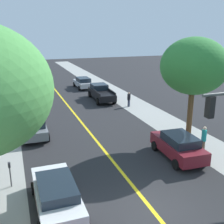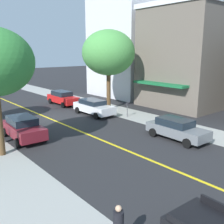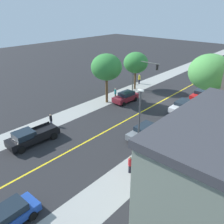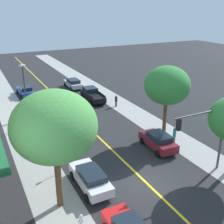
# 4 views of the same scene
# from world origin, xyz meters

# --- Properties ---
(ground_plane) EXTENTS (140.00, 140.00, 0.00)m
(ground_plane) POSITION_xyz_m (0.00, 0.00, 0.00)
(ground_plane) COLOR #262628
(sidewalk_left) EXTENTS (3.41, 126.00, 0.01)m
(sidewalk_left) POSITION_xyz_m (-7.03, 0.00, 0.00)
(sidewalk_left) COLOR #9E9E99
(sidewalk_left) RESTS_ON ground
(road_centerline_stripe) EXTENTS (0.20, 126.00, 0.00)m
(road_centerline_stripe) POSITION_xyz_m (0.00, 0.00, 0.00)
(road_centerline_stripe) COLOR yellow
(road_centerline_stripe) RESTS_ON ground
(pale_office_building) EXTENTS (9.46, 9.49, 14.82)m
(pale_office_building) POSITION_xyz_m (-15.66, -5.08, 7.43)
(pale_office_building) COLOR silver
(pale_office_building) RESTS_ON ground
(brick_apartment_block) EXTENTS (11.15, 8.73, 11.07)m
(brick_apartment_block) POSITION_xyz_m (-15.65, 4.68, 5.55)
(brick_apartment_block) COLOR #665B51
(brick_apartment_block) RESTS_ON ground
(street_tree_left_near) EXTENTS (5.48, 5.48, 8.32)m
(street_tree_left_near) POSITION_xyz_m (-6.79, 0.59, 5.96)
(street_tree_left_near) COLOR brown
(street_tree_left_near) RESTS_ON ground
(fire_hydrant) EXTENTS (0.44, 0.24, 0.84)m
(fire_hydrant) POSITION_xyz_m (-6.19, -1.90, 0.42)
(fire_hydrant) COLOR silver
(fire_hydrant) RESTS_ON ground
(parking_meter) EXTENTS (0.12, 0.18, 1.39)m
(parking_meter) POSITION_xyz_m (-6.04, 4.31, 0.91)
(parking_meter) COLOR #4C4C51
(parking_meter) RESTS_ON ground
(red_sedan_left_curb) EXTENTS (1.98, 4.68, 1.59)m
(red_sedan_left_curb) POSITION_xyz_m (-4.23, -4.74, 0.83)
(red_sedan_left_curb) COLOR red
(red_sedan_left_curb) RESTS_ON ground
(grey_sedan_left_curb) EXTENTS (2.06, 4.54, 1.49)m
(grey_sedan_left_curb) POSITION_xyz_m (-4.22, 11.35, 0.78)
(grey_sedan_left_curb) COLOR slate
(grey_sedan_left_curb) RESTS_ON ground
(white_sedan_left_curb) EXTENTS (2.03, 4.77, 1.49)m
(white_sedan_left_curb) POSITION_xyz_m (-4.08, 1.56, 0.79)
(white_sedan_left_curb) COLOR silver
(white_sedan_left_curb) RESTS_ON ground
(maroon_sedan_right_curb) EXTENTS (2.22, 4.43, 1.61)m
(maroon_sedan_right_curb) POSITION_xyz_m (4.11, 4.26, 0.84)
(maroon_sedan_right_curb) COLOR maroon
(maroon_sedan_right_curb) RESTS_ON ground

